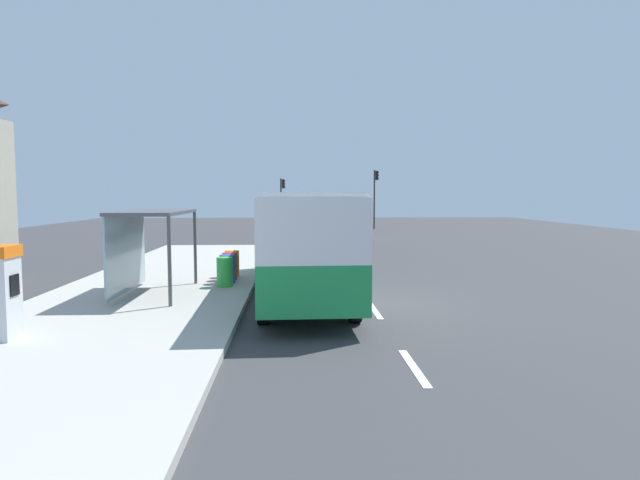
{
  "coord_description": "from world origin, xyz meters",
  "views": [
    {
      "loc": [
        -1.91,
        -15.79,
        3.16
      ],
      "look_at": [
        -1.0,
        4.34,
        1.5
      ],
      "focal_mm": 31.07,
      "sensor_mm": 36.0,
      "label": 1
    }
  ],
  "objects_px": {
    "recycling_bin_red": "(230,266)",
    "sedan_far": "(335,217)",
    "sedan_near": "(344,222)",
    "traffic_light_near_side": "(375,190)",
    "traffic_light_far_side": "(282,195)",
    "white_van": "(351,219)",
    "recycling_bin_blue": "(227,269)",
    "recycling_bin_green": "(225,272)",
    "bus": "(301,237)",
    "recycling_bin_orange": "(232,264)",
    "bus_shelter": "(144,230)"
  },
  "relations": [
    {
      "from": "recycling_bin_red",
      "to": "sedan_far",
      "type": "bearing_deg",
      "value": 80.37
    },
    {
      "from": "sedan_near",
      "to": "sedan_far",
      "type": "distance_m",
      "value": 9.9
    },
    {
      "from": "traffic_light_near_side",
      "to": "traffic_light_far_side",
      "type": "height_order",
      "value": "traffic_light_near_side"
    },
    {
      "from": "traffic_light_far_side",
      "to": "recycling_bin_red",
      "type": "bearing_deg",
      "value": -91.96
    },
    {
      "from": "traffic_light_far_side",
      "to": "sedan_near",
      "type": "bearing_deg",
      "value": -35.43
    },
    {
      "from": "sedan_near",
      "to": "traffic_light_near_side",
      "type": "relative_size",
      "value": 0.82
    },
    {
      "from": "white_van",
      "to": "recycling_bin_red",
      "type": "relative_size",
      "value": 5.55
    },
    {
      "from": "recycling_bin_blue",
      "to": "recycling_bin_red",
      "type": "distance_m",
      "value": 0.7
    },
    {
      "from": "white_van",
      "to": "recycling_bin_green",
      "type": "relative_size",
      "value": 5.55
    },
    {
      "from": "sedan_far",
      "to": "recycling_bin_blue",
      "type": "distance_m",
      "value": 39.53
    },
    {
      "from": "sedan_near",
      "to": "recycling_bin_red",
      "type": "xyz_separation_m",
      "value": [
        -6.5,
        -28.4,
        -0.14
      ]
    },
    {
      "from": "bus",
      "to": "sedan_far",
      "type": "distance_m",
      "value": 40.69
    },
    {
      "from": "sedan_far",
      "to": "recycling_bin_orange",
      "type": "height_order",
      "value": "sedan_far"
    },
    {
      "from": "white_van",
      "to": "traffic_light_far_side",
      "type": "distance_m",
      "value": 12.62
    },
    {
      "from": "sedan_far",
      "to": "traffic_light_far_side",
      "type": "bearing_deg",
      "value": -131.68
    },
    {
      "from": "traffic_light_far_side",
      "to": "bus_shelter",
      "type": "bearing_deg",
      "value": -95.43
    },
    {
      "from": "sedan_far",
      "to": "recycling_bin_blue",
      "type": "relative_size",
      "value": 4.64
    },
    {
      "from": "recycling_bin_green",
      "to": "traffic_light_near_side",
      "type": "distance_m",
      "value": 34.36
    },
    {
      "from": "bus",
      "to": "recycling_bin_blue",
      "type": "height_order",
      "value": "bus"
    },
    {
      "from": "recycling_bin_green",
      "to": "traffic_light_near_side",
      "type": "bearing_deg",
      "value": 73.55
    },
    {
      "from": "recycling_bin_blue",
      "to": "recycling_bin_red",
      "type": "xyz_separation_m",
      "value": [
        0.0,
        0.7,
        0.0
      ]
    },
    {
      "from": "sedan_near",
      "to": "recycling_bin_red",
      "type": "relative_size",
      "value": 4.67
    },
    {
      "from": "traffic_light_near_side",
      "to": "white_van",
      "type": "bearing_deg",
      "value": -107.4
    },
    {
      "from": "bus",
      "to": "recycling_bin_orange",
      "type": "xyz_separation_m",
      "value": [
        -2.49,
        2.89,
        -1.19
      ]
    },
    {
      "from": "traffic_light_near_side",
      "to": "recycling_bin_blue",
      "type": "bearing_deg",
      "value": -106.79
    },
    {
      "from": "traffic_light_near_side",
      "to": "bus_shelter",
      "type": "height_order",
      "value": "traffic_light_near_side"
    },
    {
      "from": "bus",
      "to": "traffic_light_near_side",
      "type": "bearing_deg",
      "value": 77.9
    },
    {
      "from": "sedan_near",
      "to": "recycling_bin_green",
      "type": "relative_size",
      "value": 4.67
    },
    {
      "from": "sedan_near",
      "to": "bus_shelter",
      "type": "xyz_separation_m",
      "value": [
        -8.71,
        -31.08,
        1.31
      ]
    },
    {
      "from": "recycling_bin_orange",
      "to": "traffic_light_far_side",
      "type": "distance_m",
      "value": 31.65
    },
    {
      "from": "sedan_far",
      "to": "traffic_light_near_side",
      "type": "bearing_deg",
      "value": -65.02
    },
    {
      "from": "bus",
      "to": "traffic_light_near_side",
      "type": "relative_size",
      "value": 2.05
    },
    {
      "from": "bus",
      "to": "recycling_bin_orange",
      "type": "bearing_deg",
      "value": 130.74
    },
    {
      "from": "recycling_bin_blue",
      "to": "bus_shelter",
      "type": "bearing_deg",
      "value": -138.19
    },
    {
      "from": "white_van",
      "to": "bus_shelter",
      "type": "height_order",
      "value": "bus_shelter"
    },
    {
      "from": "bus_shelter",
      "to": "traffic_light_near_side",
      "type": "bearing_deg",
      "value": 70.76
    },
    {
      "from": "recycling_bin_blue",
      "to": "traffic_light_near_side",
      "type": "bearing_deg",
      "value": 73.21
    },
    {
      "from": "bus",
      "to": "sedan_near",
      "type": "bearing_deg",
      "value": 82.53
    },
    {
      "from": "bus",
      "to": "recycling_bin_blue",
      "type": "bearing_deg",
      "value": 149.12
    },
    {
      "from": "recycling_bin_orange",
      "to": "bus_shelter",
      "type": "bearing_deg",
      "value": -123.22
    },
    {
      "from": "recycling_bin_blue",
      "to": "recycling_bin_orange",
      "type": "xyz_separation_m",
      "value": [
        0.0,
        1.4,
        0.0
      ]
    },
    {
      "from": "sedan_near",
      "to": "traffic_light_far_side",
      "type": "xyz_separation_m",
      "value": [
        -5.39,
        3.84,
        2.31
      ]
    },
    {
      "from": "sedan_far",
      "to": "traffic_light_near_side",
      "type": "height_order",
      "value": "traffic_light_near_side"
    },
    {
      "from": "bus",
      "to": "recycling_bin_red",
      "type": "distance_m",
      "value": 3.52
    },
    {
      "from": "recycling_bin_blue",
      "to": "bus_shelter",
      "type": "xyz_separation_m",
      "value": [
        -2.21,
        -1.98,
        1.44
      ]
    },
    {
      "from": "sedan_far",
      "to": "recycling_bin_orange",
      "type": "xyz_separation_m",
      "value": [
        -6.5,
        -37.59,
        -0.14
      ]
    },
    {
      "from": "sedan_near",
      "to": "recycling_bin_orange",
      "type": "relative_size",
      "value": 4.67
    },
    {
      "from": "recycling_bin_green",
      "to": "recycling_bin_orange",
      "type": "height_order",
      "value": "same"
    },
    {
      "from": "recycling_bin_blue",
      "to": "bus_shelter",
      "type": "relative_size",
      "value": 0.24
    },
    {
      "from": "sedan_far",
      "to": "recycling_bin_orange",
      "type": "bearing_deg",
      "value": -99.81
    }
  ]
}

